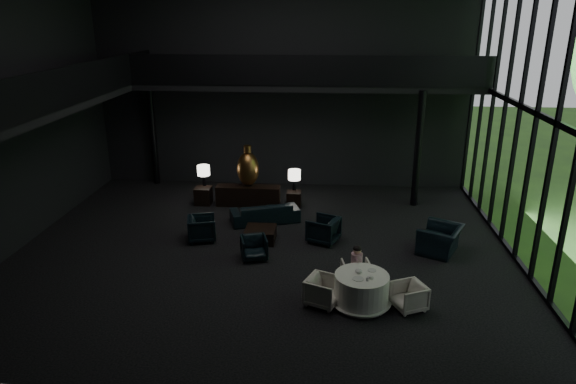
# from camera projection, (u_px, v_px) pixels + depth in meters

# --- Properties ---
(floor) EXTENTS (14.00, 12.00, 0.02)m
(floor) POSITION_uv_depth(u_px,v_px,m) (264.00, 249.00, 14.68)
(floor) COLOR black
(floor) RESTS_ON ground
(wall_back) EXTENTS (14.00, 0.04, 8.00)m
(wall_back) POSITION_uv_depth(u_px,v_px,m) (283.00, 81.00, 19.01)
(wall_back) COLOR black
(wall_back) RESTS_ON ground
(wall_front) EXTENTS (14.00, 0.04, 8.00)m
(wall_front) POSITION_uv_depth(u_px,v_px,m) (212.00, 181.00, 7.71)
(wall_front) COLOR black
(wall_front) RESTS_ON ground
(wall_left) EXTENTS (0.04, 12.00, 8.00)m
(wall_left) POSITION_uv_depth(u_px,v_px,m) (6.00, 106.00, 13.88)
(wall_left) COLOR black
(wall_left) RESTS_ON ground
(curtain_wall) EXTENTS (0.20, 12.00, 8.00)m
(curtain_wall) POSITION_uv_depth(u_px,v_px,m) (537.00, 114.00, 12.84)
(curtain_wall) COLOR black
(curtain_wall) RESTS_ON ground
(mezzanine_left) EXTENTS (2.00, 12.00, 0.25)m
(mezzanine_left) POSITION_uv_depth(u_px,v_px,m) (41.00, 107.00, 13.80)
(mezzanine_left) COLOR black
(mezzanine_left) RESTS_ON wall_left
(mezzanine_back) EXTENTS (12.00, 2.00, 0.25)m
(mezzanine_back) POSITION_uv_depth(u_px,v_px,m) (308.00, 85.00, 17.99)
(mezzanine_back) COLOR black
(mezzanine_back) RESTS_ON wall_back
(railing_left) EXTENTS (0.06, 12.00, 1.00)m
(railing_left) POSITION_uv_depth(u_px,v_px,m) (74.00, 85.00, 13.53)
(railing_left) COLOR black
(railing_left) RESTS_ON mezzanine_left
(railing_back) EXTENTS (12.00, 0.06, 1.00)m
(railing_back) POSITION_uv_depth(u_px,v_px,m) (307.00, 71.00, 16.85)
(railing_back) COLOR black
(railing_back) RESTS_ON mezzanine_back
(column_nw) EXTENTS (0.24, 0.24, 4.00)m
(column_nw) POSITION_uv_depth(u_px,v_px,m) (153.00, 133.00, 19.75)
(column_nw) COLOR black
(column_nw) RESTS_ON floor
(column_ne) EXTENTS (0.24, 0.24, 4.00)m
(column_ne) POSITION_uv_depth(u_px,v_px,m) (418.00, 150.00, 17.43)
(column_ne) COLOR black
(column_ne) RESTS_ON floor
(console) EXTENTS (2.22, 0.50, 0.71)m
(console) POSITION_uv_depth(u_px,v_px,m) (248.00, 196.00, 17.90)
(console) COLOR black
(console) RESTS_ON floor
(bronze_urn) EXTENTS (0.76, 0.76, 1.42)m
(bronze_urn) POSITION_uv_depth(u_px,v_px,m) (248.00, 169.00, 17.69)
(bronze_urn) COLOR #B49237
(bronze_urn) RESTS_ON console
(side_table_left) EXTENTS (0.55, 0.55, 0.61)m
(side_table_left) POSITION_uv_depth(u_px,v_px,m) (203.00, 196.00, 18.07)
(side_table_left) COLOR black
(side_table_left) RESTS_ON floor
(table_lamp_left) EXTENTS (0.44, 0.44, 0.74)m
(table_lamp_left) POSITION_uv_depth(u_px,v_px,m) (204.00, 171.00, 18.00)
(table_lamp_left) COLOR black
(table_lamp_left) RESTS_ON side_table_left
(side_table_right) EXTENTS (0.49, 0.49, 0.54)m
(side_table_right) POSITION_uv_depth(u_px,v_px,m) (294.00, 199.00, 17.85)
(side_table_right) COLOR black
(side_table_right) RESTS_ON floor
(table_lamp_right) EXTENTS (0.43, 0.43, 0.72)m
(table_lamp_right) POSITION_uv_depth(u_px,v_px,m) (294.00, 176.00, 17.78)
(table_lamp_right) COLOR black
(table_lamp_right) RESTS_ON side_table_right
(sofa) EXTENTS (2.37, 1.38, 0.89)m
(sofa) POSITION_uv_depth(u_px,v_px,m) (265.00, 209.00, 16.46)
(sofa) COLOR black
(sofa) RESTS_ON floor
(lounge_armchair_west) EXTENTS (0.96, 1.00, 0.85)m
(lounge_armchair_west) POSITION_uv_depth(u_px,v_px,m) (202.00, 227.00, 15.13)
(lounge_armchair_west) COLOR black
(lounge_armchair_west) RESTS_ON floor
(lounge_armchair_east) EXTENTS (1.10, 1.13, 0.90)m
(lounge_armchair_east) POSITION_uv_depth(u_px,v_px,m) (323.00, 227.00, 15.01)
(lounge_armchair_east) COLOR black
(lounge_armchair_east) RESTS_ON floor
(lounge_armchair_south) EXTENTS (0.76, 0.73, 0.64)m
(lounge_armchair_south) POSITION_uv_depth(u_px,v_px,m) (254.00, 248.00, 14.01)
(lounge_armchair_south) COLOR black
(lounge_armchair_south) RESTS_ON floor
(window_armchair) EXTENTS (1.37, 1.58, 1.16)m
(window_armchair) POSITION_uv_depth(u_px,v_px,m) (441.00, 233.00, 14.30)
(window_armchair) COLOR black
(window_armchair) RESTS_ON floor
(coffee_table) EXTENTS (0.89, 0.89, 0.39)m
(coffee_table) POSITION_uv_depth(u_px,v_px,m) (260.00, 234.00, 15.16)
(coffee_table) COLOR black
(coffee_table) RESTS_ON floor
(dining_table) EXTENTS (1.41, 1.41, 0.75)m
(dining_table) POSITION_uv_depth(u_px,v_px,m) (361.00, 291.00, 11.80)
(dining_table) COLOR white
(dining_table) RESTS_ON floor
(dining_chair_north) EXTENTS (0.69, 0.65, 0.61)m
(dining_chair_north) POSITION_uv_depth(u_px,v_px,m) (356.00, 274.00, 12.62)
(dining_chair_north) COLOR silver
(dining_chair_north) RESTS_ON floor
(dining_chair_east) EXTENTS (0.75, 0.76, 0.61)m
(dining_chair_east) POSITION_uv_depth(u_px,v_px,m) (409.00, 297.00, 11.62)
(dining_chair_east) COLOR silver
(dining_chair_east) RESTS_ON floor
(dining_chair_west) EXTENTS (0.85, 0.88, 0.70)m
(dining_chair_west) POSITION_uv_depth(u_px,v_px,m) (323.00, 290.00, 11.80)
(dining_chair_west) COLOR silver
(dining_chair_west) RESTS_ON floor
(child) EXTENTS (0.28, 0.28, 0.61)m
(child) POSITION_uv_depth(u_px,v_px,m) (357.00, 257.00, 12.50)
(child) COLOR #F1A2CE
(child) RESTS_ON dining_chair_north
(plate_a) EXTENTS (0.31, 0.31, 0.02)m
(plate_a) POSITION_uv_depth(u_px,v_px,m) (358.00, 279.00, 11.48)
(plate_a) COLOR white
(plate_a) RESTS_ON dining_table
(plate_b) EXTENTS (0.21, 0.21, 0.01)m
(plate_b) POSITION_uv_depth(u_px,v_px,m) (372.00, 270.00, 11.86)
(plate_b) COLOR white
(plate_b) RESTS_ON dining_table
(saucer) EXTENTS (0.18, 0.18, 0.01)m
(saucer) POSITION_uv_depth(u_px,v_px,m) (370.00, 278.00, 11.53)
(saucer) COLOR white
(saucer) RESTS_ON dining_table
(coffee_cup) EXTENTS (0.10, 0.10, 0.06)m
(coffee_cup) POSITION_uv_depth(u_px,v_px,m) (371.00, 277.00, 11.48)
(coffee_cup) COLOR white
(coffee_cup) RESTS_ON saucer
(cereal_bowl) EXTENTS (0.16, 0.16, 0.08)m
(cereal_bowl) POSITION_uv_depth(u_px,v_px,m) (359.00, 271.00, 11.75)
(cereal_bowl) COLOR white
(cereal_bowl) RESTS_ON dining_table
(cream_pot) EXTENTS (0.07, 0.07, 0.07)m
(cream_pot) POSITION_uv_depth(u_px,v_px,m) (367.00, 280.00, 11.40)
(cream_pot) COLOR #99999E
(cream_pot) RESTS_ON dining_table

